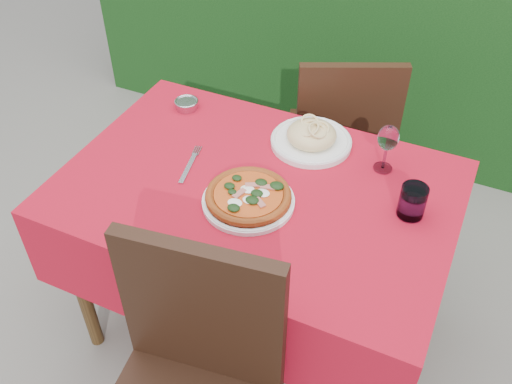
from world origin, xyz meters
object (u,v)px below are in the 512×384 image
at_px(water_glass, 412,203).
at_px(steel_ramekin, 187,105).
at_px(fork, 188,168).
at_px(chair_far, 342,135).
at_px(pizza_plate, 248,197).
at_px(wine_glass, 388,140).
at_px(pasta_plate, 311,137).

relative_size(water_glass, steel_ramekin, 1.28).
bearing_deg(fork, chair_far, 53.33).
bearing_deg(chair_far, pizza_plate, 60.23).
bearing_deg(wine_glass, water_glass, -53.26).
distance_m(chair_far, fork, 0.81).
distance_m(pasta_plate, wine_glass, 0.28).
relative_size(water_glass, fork, 0.49).
relative_size(pasta_plate, water_glass, 2.66).
distance_m(chair_far, steel_ramekin, 0.69).
distance_m(pizza_plate, water_glass, 0.49).
bearing_deg(steel_ramekin, pizza_plate, -40.77).
distance_m(fork, steel_ramekin, 0.36).
relative_size(chair_far, steel_ramekin, 10.96).
bearing_deg(pasta_plate, pizza_plate, -100.33).
bearing_deg(water_glass, pizza_plate, -160.74).
bearing_deg(fork, wine_glass, 12.87).
bearing_deg(chair_far, wine_glass, 96.50).
bearing_deg(pizza_plate, fork, 165.15).
relative_size(pasta_plate, wine_glass, 1.65).
bearing_deg(chair_far, fork, 40.78).
distance_m(pizza_plate, pasta_plate, 0.37).
distance_m(pasta_plate, steel_ramekin, 0.51).
bearing_deg(pasta_plate, chair_far, 89.81).
relative_size(chair_far, water_glass, 8.55).
distance_m(water_glass, steel_ramekin, 0.93).
distance_m(pasta_plate, fork, 0.44).
bearing_deg(fork, pasta_plate, 30.91).
xyz_separation_m(fork, steel_ramekin, (-0.19, 0.31, 0.01)).
xyz_separation_m(pasta_plate, wine_glass, (0.26, -0.03, 0.09)).
xyz_separation_m(pasta_plate, fork, (-0.32, -0.30, -0.03)).
relative_size(pasta_plate, steel_ramekin, 3.41).
bearing_deg(chair_far, steel_ramekin, 13.11).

